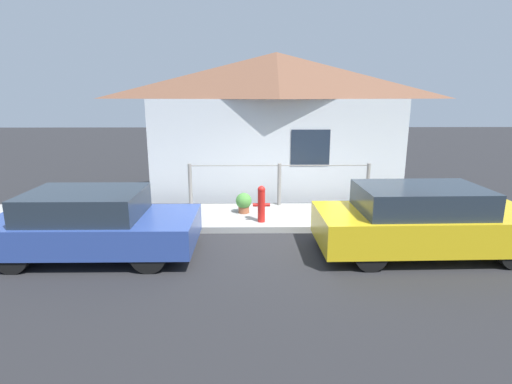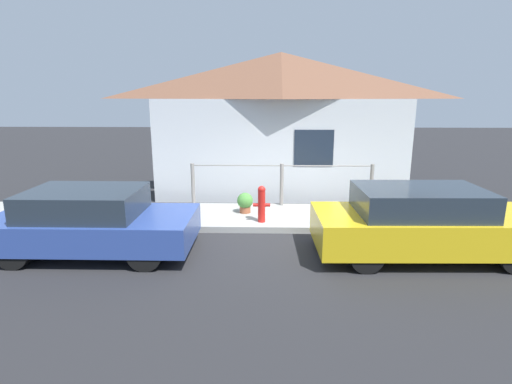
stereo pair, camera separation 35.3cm
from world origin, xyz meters
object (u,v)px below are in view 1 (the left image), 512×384
(car_left, at_px, (93,223))
(potted_plant_near_hydrant, at_px, (244,202))
(car_right, at_px, (425,221))
(fire_hydrant, at_px, (261,203))

(car_left, height_order, potted_plant_near_hydrant, car_left)
(car_left, xyz_separation_m, car_right, (6.46, -0.00, 0.03))
(car_right, bearing_deg, potted_plant_near_hydrant, 145.20)
(car_left, height_order, car_right, car_right)
(car_left, height_order, fire_hydrant, car_left)
(car_left, xyz_separation_m, fire_hydrant, (3.31, 1.63, -0.05))
(car_right, bearing_deg, fire_hydrant, 151.36)
(car_left, distance_m, fire_hydrant, 3.69)
(fire_hydrant, bearing_deg, potted_plant_near_hydrant, 120.03)
(car_right, distance_m, potted_plant_near_hydrant, 4.30)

